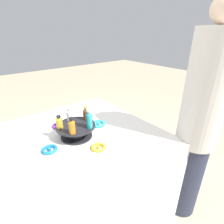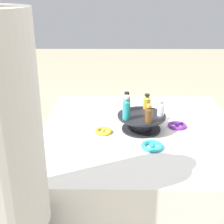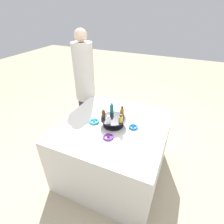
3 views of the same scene
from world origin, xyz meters
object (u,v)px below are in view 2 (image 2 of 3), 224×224
Objects in this scene: display_stand at (141,121)px; ribbon_bow_purple at (177,125)px; bottle_gold at (147,102)px; ribbon_bow_gold at (103,131)px; ribbon_bow_blue at (132,114)px; person_figure at (10,189)px; bottle_brown at (149,114)px; bottle_amber at (127,102)px; bottle_teal at (126,108)px; bottle_clear at (161,109)px; ribbon_bow_teal at (152,146)px.

display_stand reaches higher than ribbon_bow_purple.
bottle_gold reaches higher than ribbon_bow_gold.
ribbon_bow_blue is at bearing 123.87° from bottle_gold.
display_stand is 0.17× the size of person_figure.
bottle_brown is 0.06× the size of person_figure.
bottle_amber reaches higher than ribbon_bow_gold.
bottle_teal is 0.19m from ribbon_bow_gold.
person_figure is at bearing -119.18° from ribbon_bow_blue.
person_figure is at bearing -136.48° from ribbon_bow_purple.
person_figure is (-0.43, -0.60, -0.07)m from bottle_teal.
bottle_gold is (-0.07, 0.10, 0.00)m from bottle_clear.
ribbon_bow_gold and ribbon_bow_purple have the same top height.
bottle_teal is 1.52× the size of bottle_gold.
bottle_gold reaches higher than display_stand.
ribbon_bow_teal reaches higher than ribbon_bow_blue.
bottle_gold is 0.82× the size of ribbon_bow_purple.
display_stand is 0.83m from person_figure.
person_figure is (-0.48, -0.86, 0.07)m from ribbon_bow_blue.
display_stand is 0.13m from bottle_brown.
display_stand is 3.07× the size of bottle_gold.
bottle_teal is 1.38× the size of ribbon_bow_gold.
bottle_brown is 0.34m from ribbon_bow_blue.
person_figure reaches higher than bottle_brown.
ribbon_bow_teal is at bearing -89.63° from bottle_gold.
person_figure reaches higher than bottle_gold.
bottle_amber is at bearing 38.84° from ribbon_bow_gold.
bottle_teal is at bearing 159.14° from bottle_brown.
person_figure is at bearing -134.65° from bottle_brown.
ribbon_bow_blue is at bearing 79.81° from bottle_teal.
person_figure is (-0.62, -0.65, -0.05)m from bottle_clear.
display_stand is at bearing 105.14° from bottle_brown.
bottle_amber reaches higher than ribbon_bow_teal.
person_figure is at bearing -141.49° from ribbon_bow_teal.
person_figure is (-0.73, -0.69, 0.07)m from ribbon_bow_purple.
person_figure reaches higher than ribbon_bow_gold.
display_stand reaches higher than ribbon_bow_gold.
bottle_brown is 1.02× the size of ribbon_bow_blue.
display_stand is at bearing 0.00° from person_figure.
bottle_teal is at bearing 2.52° from person_figure.
ribbon_bow_blue reaches higher than ribbon_bow_purple.
bottle_gold is 0.18m from ribbon_bow_blue.
ribbon_bow_teal is at bearing -79.50° from ribbon_bow_blue.
ribbon_bow_purple is at bearing 55.50° from ribbon_bow_teal.
display_stand is 0.14m from bottle_amber.
ribbon_bow_gold is (-0.21, -0.04, -0.04)m from display_stand.
person_figure reaches higher than display_stand.
ribbon_bow_blue is 0.92× the size of ribbon_bow_purple.
bottle_teal is 1.33× the size of bottle_brown.
person_figure is at bearing -116.87° from ribbon_bow_gold.
ribbon_bow_teal is 0.07× the size of person_figure.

